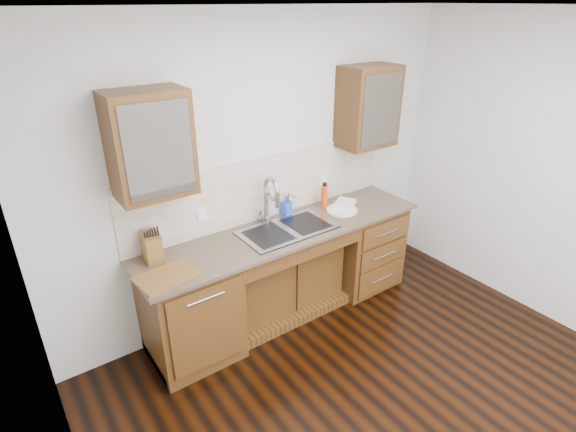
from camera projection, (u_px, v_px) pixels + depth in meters
ground at (398, 417)px, 3.32m from camera, size 4.00×3.50×0.10m
wall_back at (262, 170)px, 4.03m from camera, size 4.00×0.10×2.70m
wall_left at (53, 419)px, 1.64m from camera, size 0.10×3.50×2.70m
base_cabinet_left at (191, 311)px, 3.67m from camera, size 0.70×0.62×0.88m
base_cabinet_center at (280, 277)px, 4.27m from camera, size 1.20×0.44×0.70m
base_cabinet_right at (360, 244)px, 4.66m from camera, size 0.70×0.62×0.88m
countertop at (286, 231)px, 3.95m from camera, size 2.70×0.65×0.03m
backsplash at (266, 187)px, 4.05m from camera, size 2.70×0.02×0.59m
sink at (287, 238)px, 3.97m from camera, size 0.84×0.46×0.19m
faucet at (266, 202)px, 3.98m from camera, size 0.04×0.04×0.40m
filter_tap at (288, 203)px, 4.15m from camera, size 0.02×0.02×0.24m
upper_cabinet_left at (150, 145)px, 3.11m from camera, size 0.55×0.34×0.75m
upper_cabinet_right at (368, 107)px, 4.21m from camera, size 0.55×0.34×0.75m
outlet_left at (202, 214)px, 3.74m from camera, size 0.08×0.01×0.12m
outlet_right at (323, 181)px, 4.41m from camera, size 0.08×0.01×0.12m
soap_bottle at (286, 205)px, 4.18m from camera, size 0.10×0.10×0.19m
water_bottle at (324, 197)px, 4.30m from camera, size 0.08×0.08×0.23m
plate at (342, 210)px, 4.28m from camera, size 0.34×0.34×0.02m
dish_towel at (344, 204)px, 4.35m from camera, size 0.29×0.27×0.04m
knife_block at (152, 247)px, 3.44m from camera, size 0.14×0.21×0.22m
cutting_board at (167, 276)px, 3.26m from camera, size 0.46×0.35×0.02m
cup_left_a at (145, 153)px, 3.11m from camera, size 0.13×0.13×0.10m
cup_left_b at (169, 148)px, 3.20m from camera, size 0.15×0.15×0.10m
cup_right_a at (359, 114)px, 4.17m from camera, size 0.13×0.13×0.09m
cup_right_b at (371, 112)px, 4.26m from camera, size 0.10×0.10×0.09m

